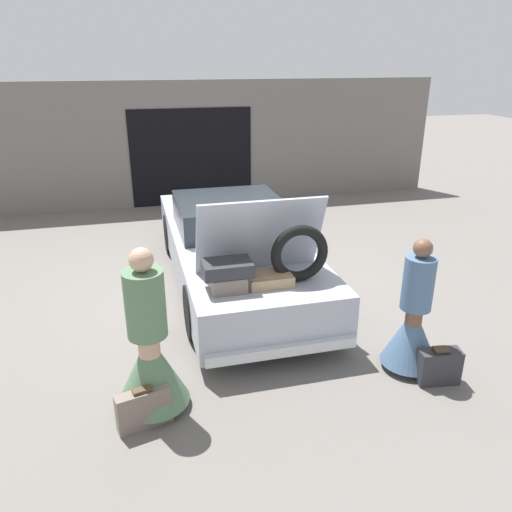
{
  "coord_description": "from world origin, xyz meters",
  "views": [
    {
      "loc": [
        -1.44,
        -6.97,
        3.27
      ],
      "look_at": [
        0.0,
        -1.36,
        0.95
      ],
      "focal_mm": 35.0,
      "sensor_mm": 36.0,
      "label": 1
    }
  ],
  "objects_px": {
    "car": "(234,247)",
    "person_left": "(150,355)",
    "suitcase_beside_left_person": "(144,408)",
    "suitcase_beside_right_person": "(439,366)",
    "person_right": "(413,325)"
  },
  "relations": [
    {
      "from": "car",
      "to": "person_right",
      "type": "xyz_separation_m",
      "value": [
        1.41,
        -2.75,
        -0.04
      ]
    },
    {
      "from": "person_left",
      "to": "car",
      "type": "bearing_deg",
      "value": 156.53
    },
    {
      "from": "person_left",
      "to": "suitcase_beside_right_person",
      "type": "distance_m",
      "value": 3.03
    },
    {
      "from": "car",
      "to": "person_right",
      "type": "distance_m",
      "value": 3.09
    },
    {
      "from": "car",
      "to": "person_left",
      "type": "height_order",
      "value": "car"
    },
    {
      "from": "suitcase_beside_right_person",
      "to": "person_left",
      "type": "bearing_deg",
      "value": 173.49
    },
    {
      "from": "suitcase_beside_right_person",
      "to": "suitcase_beside_left_person",
      "type": "bearing_deg",
      "value": 178.49
    },
    {
      "from": "suitcase_beside_left_person",
      "to": "suitcase_beside_right_person",
      "type": "distance_m",
      "value": 3.08
    },
    {
      "from": "suitcase_beside_left_person",
      "to": "car",
      "type": "bearing_deg",
      "value": 63.24
    },
    {
      "from": "person_left",
      "to": "person_right",
      "type": "relative_size",
      "value": 1.11
    },
    {
      "from": "car",
      "to": "suitcase_beside_right_person",
      "type": "distance_m",
      "value": 3.48
    },
    {
      "from": "person_left",
      "to": "suitcase_beside_right_person",
      "type": "xyz_separation_m",
      "value": [
        2.98,
        -0.34,
        -0.41
      ]
    },
    {
      "from": "person_left",
      "to": "suitcase_beside_right_person",
      "type": "bearing_deg",
      "value": 87.26
    },
    {
      "from": "suitcase_beside_left_person",
      "to": "suitcase_beside_right_person",
      "type": "xyz_separation_m",
      "value": [
        3.08,
        -0.08,
        -0.0
      ]
    },
    {
      "from": "car",
      "to": "suitcase_beside_right_person",
      "type": "relative_size",
      "value": 10.73
    }
  ]
}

